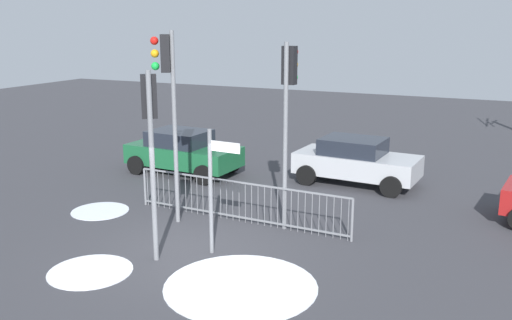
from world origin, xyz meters
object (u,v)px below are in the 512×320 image
at_px(traffic_light_rear_right, 150,122).
at_px(car_silver_near, 356,160).
at_px(traffic_light_mid_right, 168,85).
at_px(traffic_light_rear_left, 289,94).
at_px(direction_sign_post, 213,185).
at_px(car_green_mid, 183,151).

distance_m(traffic_light_rear_right, car_silver_near, 8.16).
distance_m(traffic_light_mid_right, car_silver_near, 6.94).
bearing_deg(traffic_light_rear_left, car_silver_near, 87.86).
distance_m(traffic_light_mid_right, traffic_light_rear_right, 2.31).
xyz_separation_m(traffic_light_mid_right, car_silver_near, (3.34, 5.42, -2.76)).
height_order(direction_sign_post, car_green_mid, direction_sign_post).
xyz_separation_m(direction_sign_post, car_silver_near, (1.36, 6.75, -0.82)).
xyz_separation_m(traffic_light_rear_left, car_green_mid, (-5.13, 3.32, -2.58)).
distance_m(traffic_light_rear_right, car_green_mid, 7.40).
bearing_deg(traffic_light_rear_right, direction_sign_post, -2.85).
bearing_deg(traffic_light_rear_left, traffic_light_mid_right, -157.58).
bearing_deg(traffic_light_mid_right, traffic_light_rear_left, -102.71).
distance_m(traffic_light_rear_right, direction_sign_post, 1.90).
xyz_separation_m(traffic_light_mid_right, car_green_mid, (-2.32, 4.22, -2.76)).
bearing_deg(traffic_light_mid_right, traffic_light_rear_right, 173.36).
bearing_deg(traffic_light_rear_right, traffic_light_rear_left, 20.37).
bearing_deg(traffic_light_mid_right, car_silver_near, -62.23).
relative_size(traffic_light_mid_right, traffic_light_rear_right, 1.18).
xyz_separation_m(traffic_light_rear_right, direction_sign_post, (1.06, 0.72, -1.41)).
bearing_deg(traffic_light_rear_left, traffic_light_rear_right, -118.13).
height_order(traffic_light_rear_right, car_silver_near, traffic_light_rear_right).
height_order(traffic_light_rear_left, car_silver_near, traffic_light_rear_left).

